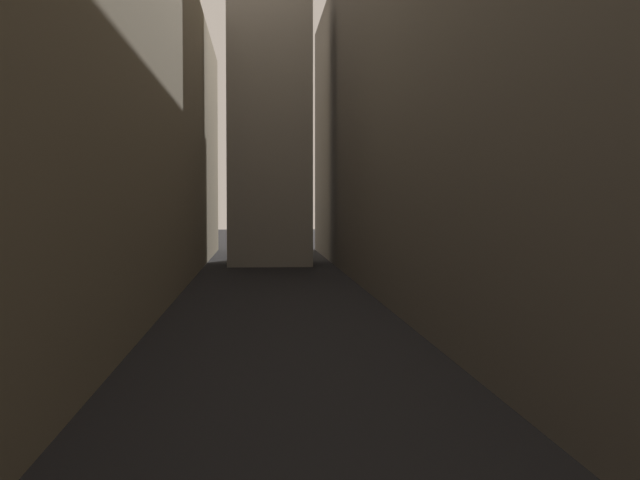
# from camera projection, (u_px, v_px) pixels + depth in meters

# --- Properties ---
(ground_plane) EXTENTS (264.00, 264.00, 0.00)m
(ground_plane) POSITION_uv_depth(u_px,v_px,m) (279.00, 313.00, 40.21)
(ground_plane) COLOR black
(building_block_left) EXTENTS (13.24, 108.00, 21.24)m
(building_block_left) POSITION_uv_depth(u_px,v_px,m) (27.00, 93.00, 40.86)
(building_block_left) COLOR gray
(building_block_left) RESTS_ON ground
(building_block_right) EXTENTS (14.45, 108.00, 24.36)m
(building_block_right) POSITION_uv_depth(u_px,v_px,m) (529.00, 66.00, 42.61)
(building_block_right) COLOR #60594F
(building_block_right) RESTS_ON ground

